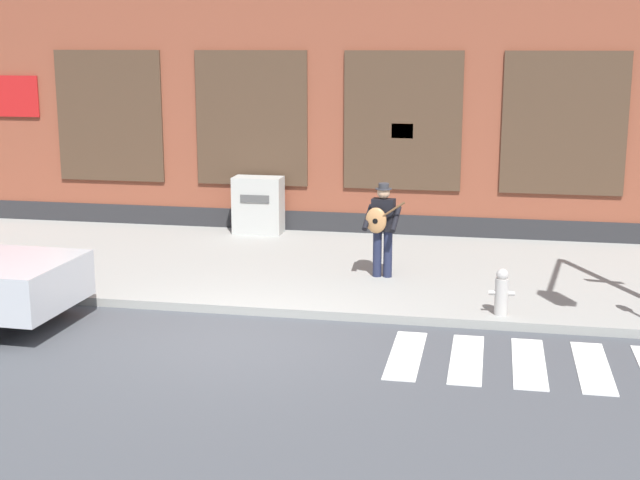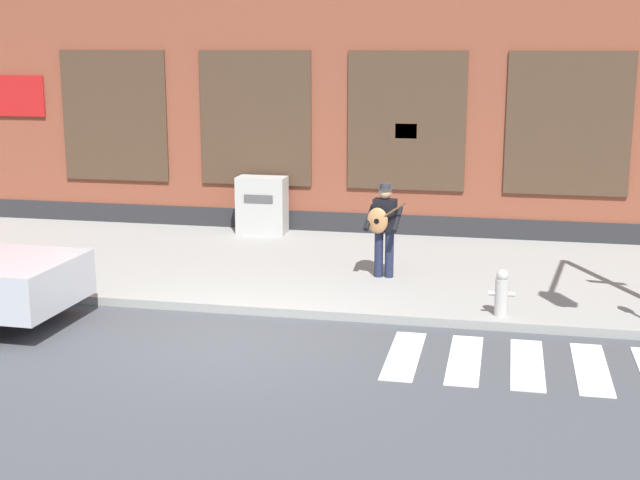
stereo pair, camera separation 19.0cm
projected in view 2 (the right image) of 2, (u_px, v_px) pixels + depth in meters
The scene contains 7 objects.
ground_plane at pixel (233, 340), 12.41m from camera, with size 160.00×160.00×0.00m, color #424449.
sidewalk at pixel (299, 266), 16.24m from camera, with size 28.00×5.72×0.13m.
building_backdrop at pixel (348, 19), 19.90m from camera, with size 28.00×4.06×9.15m.
crosswalk at pixel (591, 369), 11.31m from camera, with size 5.20×1.90×0.01m.
busker at pixel (383, 225), 15.04m from camera, with size 0.72×0.57×1.62m.
utility_box at pixel (262, 205), 18.67m from camera, with size 1.02×0.56×1.19m.
fire_hydrant at pixel (502, 293), 13.02m from camera, with size 0.38×0.20×0.70m.
Camera 2 is at (3.64, -11.31, 4.05)m, focal length 50.00 mm.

